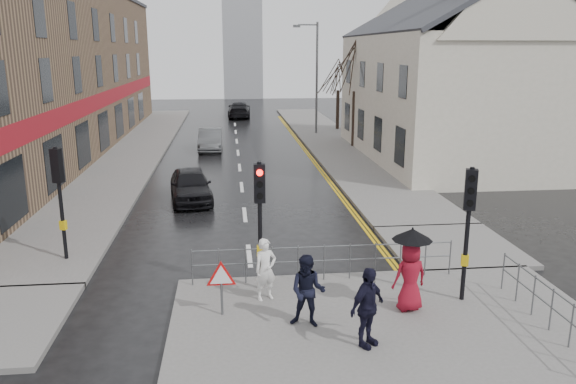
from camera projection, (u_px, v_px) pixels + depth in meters
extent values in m
plane|color=black|center=(254.00, 297.00, 14.61)|extent=(120.00, 120.00, 0.00)
cube|color=#605E5B|center=(407.00, 359.00, 11.53)|extent=(10.00, 9.00, 0.14)
cube|color=#605E5B|center=(136.00, 148.00, 36.08)|extent=(4.00, 44.00, 0.14)
cube|color=#605E5B|center=(330.00, 140.00, 39.34)|extent=(4.00, 40.00, 0.14)
cube|color=#605E5B|center=(450.00, 246.00, 18.15)|extent=(4.00, 4.20, 0.14)
cube|color=brown|center=(34.00, 71.00, 33.34)|extent=(8.00, 42.00, 10.00)
cube|color=beige|center=(446.00, 98.00, 32.31)|extent=(9.00, 16.00, 7.00)
cube|color=brown|center=(447.00, 0.00, 34.87)|extent=(0.70, 0.90, 1.80)
cube|color=#96989E|center=(242.00, 27.00, 72.26)|extent=(5.00, 5.00, 18.00)
cylinder|color=black|center=(260.00, 227.00, 14.37)|extent=(0.11, 0.11, 3.40)
cube|color=black|center=(259.00, 183.00, 14.08)|extent=(0.28, 0.22, 1.00)
cylinder|color=#FF0C07|center=(260.00, 173.00, 13.87)|extent=(0.16, 0.04, 0.16)
cylinder|color=black|center=(260.00, 184.00, 13.95)|extent=(0.16, 0.04, 0.16)
cylinder|color=black|center=(260.00, 196.00, 14.02)|extent=(0.16, 0.04, 0.16)
cube|color=gold|center=(260.00, 251.00, 14.53)|extent=(0.18, 0.14, 0.28)
cylinder|color=black|center=(467.00, 235.00, 13.72)|extent=(0.11, 0.11, 3.40)
cube|color=black|center=(471.00, 190.00, 13.44)|extent=(0.34, 0.30, 1.00)
cylinder|color=black|center=(472.00, 179.00, 13.23)|extent=(0.16, 0.09, 0.16)
cylinder|color=black|center=(471.00, 191.00, 13.30)|extent=(0.16, 0.09, 0.16)
cylinder|color=black|center=(470.00, 203.00, 13.38)|extent=(0.16, 0.09, 0.16)
cube|color=gold|center=(465.00, 260.00, 13.88)|extent=(0.22, 0.19, 0.28)
cylinder|color=black|center=(61.00, 204.00, 16.48)|extent=(0.11, 0.11, 3.40)
cube|color=black|center=(57.00, 166.00, 16.19)|extent=(0.34, 0.30, 1.00)
cylinder|color=black|center=(59.00, 155.00, 16.25)|extent=(0.16, 0.09, 0.16)
cylinder|color=black|center=(60.00, 165.00, 16.33)|extent=(0.16, 0.09, 0.16)
cylinder|color=black|center=(61.00, 175.00, 16.40)|extent=(0.16, 0.09, 0.16)
cube|color=gold|center=(63.00, 225.00, 16.64)|extent=(0.22, 0.19, 0.28)
cylinder|color=#595B5E|center=(192.00, 267.00, 14.86)|extent=(0.04, 0.04, 1.00)
cylinder|color=#595B5E|center=(450.00, 257.00, 15.59)|extent=(0.04, 0.04, 1.00)
cylinder|color=#595B5E|center=(324.00, 247.00, 15.12)|extent=(7.10, 0.04, 0.04)
cylinder|color=#595B5E|center=(324.00, 261.00, 15.21)|extent=(7.10, 0.04, 0.04)
cylinder|color=#595B5E|center=(503.00, 271.00, 14.63)|extent=(0.04, 0.04, 1.00)
cylinder|color=#595B5E|center=(554.00, 291.00, 12.35)|extent=(0.04, 4.50, 0.04)
cylinder|color=#595B5E|center=(552.00, 308.00, 12.45)|extent=(0.04, 4.50, 0.04)
cylinder|color=#595B5E|center=(222.00, 298.00, 13.23)|extent=(0.06, 0.06, 0.85)
cylinder|color=red|center=(221.00, 277.00, 13.10)|extent=(0.80, 0.03, 0.80)
cylinder|color=white|center=(221.00, 277.00, 13.08)|extent=(0.60, 0.03, 0.60)
cylinder|color=#595B5E|center=(317.00, 79.00, 41.17)|extent=(0.16, 0.16, 8.00)
cylinder|color=#595B5E|center=(308.00, 25.00, 40.16)|extent=(1.40, 0.10, 0.10)
cube|color=#595B5E|center=(297.00, 26.00, 40.10)|extent=(0.50, 0.25, 0.18)
cylinder|color=#31241B|center=(354.00, 119.00, 36.10)|extent=(0.26, 0.26, 3.50)
cylinder|color=#31241B|center=(338.00, 110.00, 43.92)|extent=(0.26, 0.26, 3.00)
imported|color=white|center=(265.00, 269.00, 13.97)|extent=(0.68, 0.57, 1.59)
imported|color=black|center=(308.00, 291.00, 12.59)|extent=(0.98, 0.86, 1.69)
imported|color=maroon|center=(410.00, 276.00, 13.38)|extent=(0.92, 0.69, 1.71)
cylinder|color=black|center=(410.00, 272.00, 13.36)|extent=(0.02, 0.02, 1.91)
cone|color=black|center=(412.00, 234.00, 13.12)|extent=(0.96, 0.96, 0.28)
imported|color=black|center=(367.00, 307.00, 11.73)|extent=(1.07, 0.97, 1.75)
imported|color=black|center=(191.00, 185.00, 23.65)|extent=(2.15, 4.24, 1.39)
imported|color=#4A4C4F|center=(210.00, 140.00, 35.52)|extent=(1.47, 4.13, 1.36)
imported|color=black|center=(239.00, 110.00, 52.44)|extent=(2.24, 5.08, 1.45)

